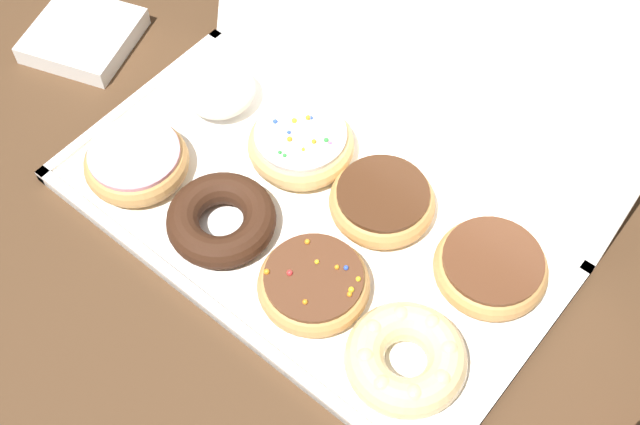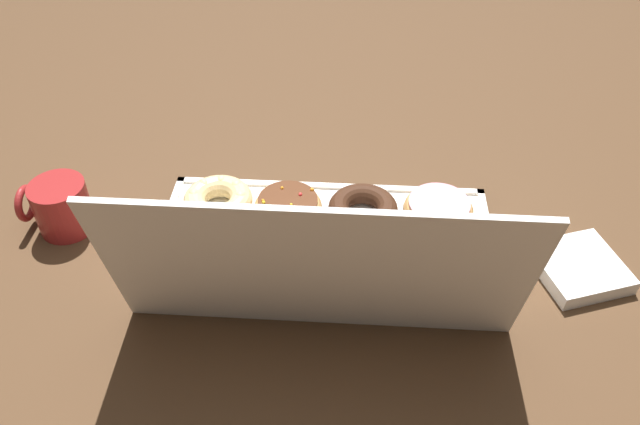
{
  "view_description": "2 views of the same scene",
  "coord_description": "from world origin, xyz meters",
  "views": [
    {
      "loc": [
        0.31,
        -0.35,
        0.73
      ],
      "look_at": [
        0.02,
        -0.0,
        0.05
      ],
      "focal_mm": 45.46,
      "sensor_mm": 36.0,
      "label": 1
    },
    {
      "loc": [
        -0.04,
        0.72,
        0.72
      ],
      "look_at": [
        0.01,
        -0.04,
        0.04
      ],
      "focal_mm": 35.97,
      "sensor_mm": 36.0,
      "label": 2
    }
  ],
  "objects": [
    {
      "name": "ground_plane",
      "position": [
        0.0,
        0.0,
        0.0
      ],
      "size": [
        3.0,
        3.0,
        0.0
      ],
      "primitive_type": "plane",
      "color": "#4C331E"
    },
    {
      "name": "donut_box",
      "position": [
        0.0,
        0.0,
        0.01
      ],
      "size": [
        0.53,
        0.29,
        0.01
      ],
      "color": "white",
      "rests_on": "ground"
    },
    {
      "name": "box_lid_open",
      "position": [
        0.0,
        0.18,
        0.14
      ],
      "size": [
        0.53,
        0.08,
        0.27
      ],
      "primitive_type": "cube",
      "rotation": [
        1.32,
        0.0,
        0.0
      ],
      "color": "white",
      "rests_on": "ground"
    },
    {
      "name": "pink_frosted_donut_0",
      "position": [
        -0.18,
        -0.07,
        0.03
      ],
      "size": [
        0.11,
        0.11,
        0.04
      ],
      "color": "tan",
      "rests_on": "donut_box"
    },
    {
      "name": "chocolate_cake_ring_donut_1",
      "position": [
        -0.06,
        -0.06,
        0.03
      ],
      "size": [
        0.11,
        0.11,
        0.03
      ],
      "color": "#381E11",
      "rests_on": "donut_box"
    },
    {
      "name": "sprinkle_donut_2",
      "position": [
        0.06,
        -0.06,
        0.03
      ],
      "size": [
        0.11,
        0.11,
        0.04
      ],
      "color": "tan",
      "rests_on": "donut_box"
    },
    {
      "name": "cruller_donut_3",
      "position": [
        0.18,
        -0.07,
        0.03
      ],
      "size": [
        0.12,
        0.12,
        0.04
      ],
      "color": "#EACC8C",
      "rests_on": "donut_box"
    },
    {
      "name": "powdered_filled_donut_4",
      "position": [
        -0.18,
        0.06,
        0.03
      ],
      "size": [
        0.08,
        0.08,
        0.05
      ],
      "color": "white",
      "rests_on": "donut_box"
    },
    {
      "name": "sprinkle_donut_5",
      "position": [
        -0.06,
        0.06,
        0.03
      ],
      "size": [
        0.12,
        0.12,
        0.04
      ],
      "color": "#E5B770",
      "rests_on": "donut_box"
    },
    {
      "name": "chocolate_frosted_donut_6",
      "position": [
        0.06,
        0.06,
        0.03
      ],
      "size": [
        0.11,
        0.11,
        0.04
      ],
      "color": "tan",
      "rests_on": "donut_box"
    },
    {
      "name": "chocolate_frosted_donut_7",
      "position": [
        0.19,
        0.07,
        0.03
      ],
      "size": [
        0.12,
        0.12,
        0.04
      ],
      "color": "tan",
      "rests_on": "donut_box"
    },
    {
      "name": "napkin_stack",
      "position": [
        -0.39,
        0.03,
        0.01
      ],
      "size": [
        0.15,
        0.15,
        0.02
      ],
      "primitive_type": "cube",
      "rotation": [
        0.0,
        0.0,
        0.33
      ],
      "color": "white",
      "rests_on": "ground"
    }
  ]
}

